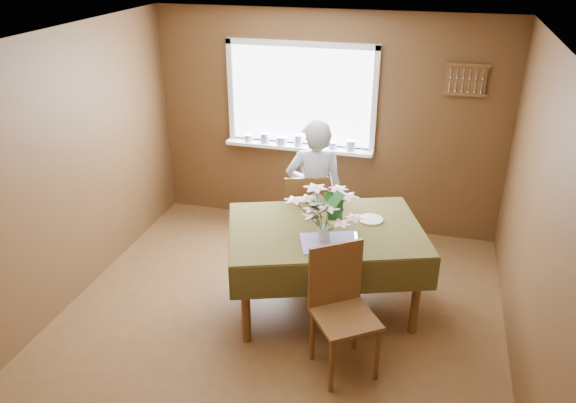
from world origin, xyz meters
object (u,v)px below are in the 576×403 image
(seated_woman, at_px, (314,194))
(flower_bouquet, at_px, (325,210))
(chair_far, at_px, (305,215))
(dining_table, at_px, (325,238))
(chair_near, at_px, (341,305))

(seated_woman, distance_m, flower_bouquet, 1.06)
(chair_far, xyz_separation_m, seated_woman, (0.09, -0.01, 0.25))
(chair_far, height_order, seated_woman, seated_woman)
(chair_far, distance_m, seated_woman, 0.27)
(chair_far, bearing_deg, dining_table, 97.88)
(chair_near, relative_size, seated_woman, 0.66)
(dining_table, distance_m, chair_near, 0.80)
(chair_far, xyz_separation_m, chair_near, (0.64, -1.49, 0.02))
(chair_far, relative_size, seated_woman, 0.63)
(chair_far, relative_size, flower_bouquet, 2.00)
(chair_near, relative_size, flower_bouquet, 2.08)
(chair_near, bearing_deg, chair_far, 78.21)
(dining_table, height_order, chair_far, chair_far)
(dining_table, relative_size, flower_bouquet, 3.97)
(chair_near, distance_m, flower_bouquet, 0.80)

